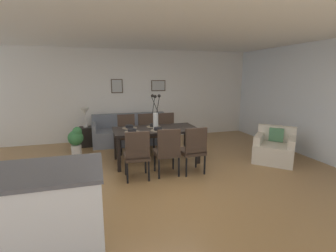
{
  "coord_description": "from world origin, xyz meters",
  "views": [
    {
      "loc": [
        -1.07,
        -4.0,
        1.86
      ],
      "look_at": [
        0.4,
        0.99,
        0.79
      ],
      "focal_mm": 26.15,
      "sensor_mm": 36.0,
      "label": 1
    }
  ],
  "objects_px": {
    "dining_chair_near_left": "(137,153)",
    "side_table": "(86,137)",
    "dining_table": "(156,132)",
    "framed_picture_center": "(158,86)",
    "dining_chair_mid_right": "(167,129)",
    "table_lamp": "(85,113)",
    "potted_plant": "(76,139)",
    "bowl_near_right": "(129,126)",
    "armchair": "(274,148)",
    "dining_chair_far_left": "(167,150)",
    "dining_chair_near_right": "(127,132)",
    "bowl_far_right": "(154,125)",
    "sofa": "(131,133)",
    "framed_picture_left": "(117,86)",
    "dining_chair_far_right": "(148,130)",
    "centerpiece_vase": "(156,116)",
    "bowl_near_left": "(132,130)",
    "bowl_far_left": "(158,129)",
    "dining_chair_mid_left": "(193,148)"
  },
  "relations": [
    {
      "from": "dining_chair_near_left",
      "to": "bowl_near_right",
      "type": "height_order",
      "value": "dining_chair_near_left"
    },
    {
      "from": "dining_chair_mid_right",
      "to": "bowl_near_right",
      "type": "distance_m",
      "value": 1.25
    },
    {
      "from": "dining_chair_near_right",
      "to": "bowl_far_right",
      "type": "bearing_deg",
      "value": -52.69
    },
    {
      "from": "side_table",
      "to": "bowl_far_left",
      "type": "bearing_deg",
      "value": -51.47
    },
    {
      "from": "dining_chair_mid_right",
      "to": "potted_plant",
      "type": "xyz_separation_m",
      "value": [
        -2.23,
        0.21,
        -0.14
      ]
    },
    {
      "from": "framed_picture_left",
      "to": "framed_picture_center",
      "type": "bearing_deg",
      "value": -0.0
    },
    {
      "from": "bowl_far_left",
      "to": "bowl_near_right",
      "type": "bearing_deg",
      "value": 143.17
    },
    {
      "from": "bowl_near_right",
      "to": "table_lamp",
      "type": "xyz_separation_m",
      "value": [
        -0.97,
        1.49,
        0.11
      ]
    },
    {
      "from": "framed_picture_left",
      "to": "sofa",
      "type": "bearing_deg",
      "value": -58.9
    },
    {
      "from": "dining_table",
      "to": "framed_picture_center",
      "type": "height_order",
      "value": "framed_picture_center"
    },
    {
      "from": "dining_chair_far_left",
      "to": "bowl_near_left",
      "type": "relative_size",
      "value": 5.41
    },
    {
      "from": "armchair",
      "to": "dining_chair_far_left",
      "type": "bearing_deg",
      "value": -177.47
    },
    {
      "from": "side_table",
      "to": "potted_plant",
      "type": "distance_m",
      "value": 0.7
    },
    {
      "from": "dining_chair_mid_right",
      "to": "framed_picture_center",
      "type": "height_order",
      "value": "framed_picture_center"
    },
    {
      "from": "bowl_far_left",
      "to": "framed_picture_left",
      "type": "bearing_deg",
      "value": 104.48
    },
    {
      "from": "dining_chair_mid_right",
      "to": "framed_picture_left",
      "type": "height_order",
      "value": "framed_picture_left"
    },
    {
      "from": "dining_chair_mid_left",
      "to": "armchair",
      "type": "height_order",
      "value": "dining_chair_mid_left"
    },
    {
      "from": "centerpiece_vase",
      "to": "table_lamp",
      "type": "relative_size",
      "value": 1.44
    },
    {
      "from": "sofa",
      "to": "framed_picture_center",
      "type": "distance_m",
      "value": 1.66
    },
    {
      "from": "framed_picture_center",
      "to": "sofa",
      "type": "bearing_deg",
      "value": -152.57
    },
    {
      "from": "dining_chair_mid_right",
      "to": "bowl_near_right",
      "type": "xyz_separation_m",
      "value": [
        -1.05,
        -0.63,
        0.27
      ]
    },
    {
      "from": "dining_chair_near_left",
      "to": "framed_picture_center",
      "type": "bearing_deg",
      "value": 68.93
    },
    {
      "from": "potted_plant",
      "to": "bowl_near_left",
      "type": "bearing_deg",
      "value": -46.42
    },
    {
      "from": "bowl_near_right",
      "to": "bowl_far_left",
      "type": "bearing_deg",
      "value": -36.83
    },
    {
      "from": "dining_chair_near_right",
      "to": "dining_chair_far_left",
      "type": "bearing_deg",
      "value": -72.6
    },
    {
      "from": "armchair",
      "to": "framed_picture_left",
      "type": "distance_m",
      "value": 4.44
    },
    {
      "from": "dining_chair_far_left",
      "to": "framed_picture_left",
      "type": "distance_m",
      "value": 3.24
    },
    {
      "from": "dining_chair_mid_left",
      "to": "table_lamp",
      "type": "xyz_separation_m",
      "value": [
        -2.03,
        2.57,
        0.38
      ]
    },
    {
      "from": "table_lamp",
      "to": "potted_plant",
      "type": "xyz_separation_m",
      "value": [
        -0.21,
        -0.65,
        -0.52
      ]
    },
    {
      "from": "dining_chair_mid_left",
      "to": "centerpiece_vase",
      "type": "bearing_deg",
      "value": 120.65
    },
    {
      "from": "dining_table",
      "to": "framed_picture_center",
      "type": "bearing_deg",
      "value": 74.23
    },
    {
      "from": "dining_chair_mid_right",
      "to": "table_lamp",
      "type": "relative_size",
      "value": 1.8
    },
    {
      "from": "bowl_near_left",
      "to": "framed_picture_left",
      "type": "distance_m",
      "value": 2.49
    },
    {
      "from": "sofa",
      "to": "table_lamp",
      "type": "bearing_deg",
      "value": 179.27
    },
    {
      "from": "armchair",
      "to": "dining_chair_mid_left",
      "type": "bearing_deg",
      "value": -175.57
    },
    {
      "from": "dining_chair_near_left",
      "to": "side_table",
      "type": "xyz_separation_m",
      "value": [
        -0.95,
        2.56,
        -0.25
      ]
    },
    {
      "from": "dining_chair_far_right",
      "to": "bowl_near_left",
      "type": "distance_m",
      "value": 1.22
    },
    {
      "from": "centerpiece_vase",
      "to": "dining_chair_near_right",
      "type": "bearing_deg",
      "value": 120.5
    },
    {
      "from": "dining_chair_mid_right",
      "to": "potted_plant",
      "type": "relative_size",
      "value": 1.37
    },
    {
      "from": "bowl_near_left",
      "to": "centerpiece_vase",
      "type": "bearing_deg",
      "value": 20.62
    },
    {
      "from": "dining_chair_mid_right",
      "to": "bowl_near_left",
      "type": "distance_m",
      "value": 1.49
    },
    {
      "from": "dining_chair_near_right",
      "to": "table_lamp",
      "type": "bearing_deg",
      "value": 140.71
    },
    {
      "from": "side_table",
      "to": "armchair",
      "type": "bearing_deg",
      "value": -31.01
    },
    {
      "from": "dining_chair_mid_right",
      "to": "bowl_far_right",
      "type": "xyz_separation_m",
      "value": [
        -0.51,
        -0.63,
        0.27
      ]
    },
    {
      "from": "sofa",
      "to": "potted_plant",
      "type": "xyz_separation_m",
      "value": [
        -1.4,
        -0.64,
        0.09
      ]
    },
    {
      "from": "bowl_far_left",
      "to": "armchair",
      "type": "xyz_separation_m",
      "value": [
        2.51,
        -0.52,
        -0.49
      ]
    },
    {
      "from": "dining_chair_far_right",
      "to": "framed_picture_left",
      "type": "relative_size",
      "value": 2.32
    },
    {
      "from": "table_lamp",
      "to": "armchair",
      "type": "height_order",
      "value": "table_lamp"
    },
    {
      "from": "dining_chair_far_left",
      "to": "dining_table",
      "type": "bearing_deg",
      "value": 91.41
    },
    {
      "from": "dining_chair_mid_left",
      "to": "bowl_far_left",
      "type": "xyz_separation_m",
      "value": [
        -0.52,
        0.68,
        0.27
      ]
    }
  ]
}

